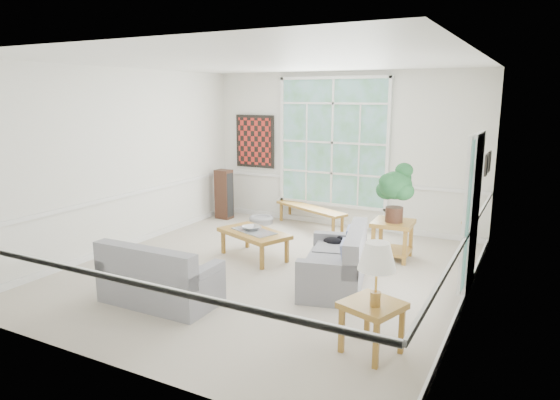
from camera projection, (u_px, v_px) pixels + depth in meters
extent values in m
cube|color=#B0A595|center=(268.00, 271.00, 7.38)|extent=(5.50, 6.00, 0.01)
cube|color=white|center=(267.00, 61.00, 6.76)|extent=(5.50, 6.00, 0.02)
cube|color=silver|center=(343.00, 151.00, 9.67)|extent=(5.50, 0.02, 3.00)
cube|color=silver|center=(104.00, 215.00, 4.47)|extent=(5.50, 0.02, 3.00)
cube|color=silver|center=(124.00, 159.00, 8.33)|extent=(0.02, 6.00, 3.00)
cube|color=silver|center=(473.00, 187.00, 5.81)|extent=(0.02, 6.00, 3.00)
cube|color=white|center=(333.00, 143.00, 9.69)|extent=(2.30, 0.08, 2.40)
cube|color=white|center=(473.00, 214.00, 6.44)|extent=(0.08, 0.90, 2.10)
cube|color=white|center=(466.00, 216.00, 5.88)|extent=(0.08, 0.26, 1.90)
cube|color=maroon|center=(255.00, 141.00, 10.49)|extent=(0.90, 0.06, 1.10)
cube|color=black|center=(486.00, 165.00, 7.34)|extent=(0.04, 0.26, 0.32)
cube|color=black|center=(489.00, 162.00, 7.68)|extent=(0.04, 0.26, 0.32)
cube|color=gray|center=(334.00, 258.00, 6.73)|extent=(1.11, 1.63, 0.81)
cube|color=gray|center=(160.00, 272.00, 6.21)|extent=(1.46, 0.77, 0.78)
cube|color=olive|center=(254.00, 245.00, 7.95)|extent=(1.33, 1.03, 0.44)
imported|color=#939398|center=(252.00, 228.00, 7.95)|extent=(0.47, 0.47, 0.08)
cube|color=olive|center=(310.00, 217.00, 9.79)|extent=(1.72, 1.02, 0.40)
cube|color=olive|center=(392.00, 240.00, 7.90)|extent=(0.64, 0.64, 0.61)
cube|color=olive|center=(372.00, 328.00, 4.99)|extent=(0.67, 0.67, 0.54)
cylinder|color=gray|center=(261.00, 220.00, 10.14)|extent=(0.55, 0.55, 0.14)
cube|color=#392015|center=(224.00, 194.00, 10.46)|extent=(0.33, 0.27, 1.03)
ellipsoid|color=black|center=(333.00, 241.00, 7.23)|extent=(0.35, 0.31, 0.14)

